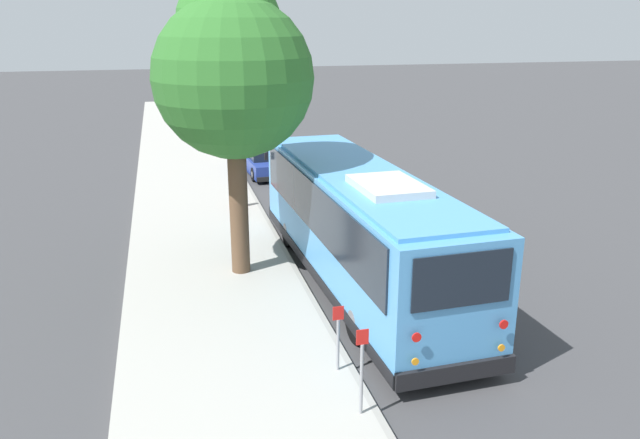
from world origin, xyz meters
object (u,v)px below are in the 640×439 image
object	(u,v)px
shuttle_bus	(358,221)
parked_sedan_silver	(233,119)
parked_sedan_navy	(247,135)
street_tree	(232,68)
parked_sedan_blue	(264,161)
sign_post_near	(362,371)
fire_hydrant	(243,196)
parked_sedan_white	(222,107)
sign_post_far	(338,337)

from	to	relation	value
shuttle_bus	parked_sedan_silver	xyz separation A→B (m)	(25.89, 0.31, -1.15)
parked_sedan_navy	street_tree	world-z (taller)	street_tree
parked_sedan_blue	parked_sedan_navy	distance (m)	6.89
parked_sedan_blue	parked_sedan_navy	world-z (taller)	parked_sedan_blue
parked_sedan_silver	sign_post_near	size ratio (longest dim) A/B	2.72
parked_sedan_navy	sign_post_near	size ratio (longest dim) A/B	2.86
fire_hydrant	sign_post_near	bearing A→B (deg)	-178.74
street_tree	sign_post_near	bearing A→B (deg)	-170.58
parked_sedan_blue	parked_sedan_silver	distance (m)	12.92
shuttle_bus	parked_sedan_navy	world-z (taller)	shuttle_bus
parked_sedan_navy	parked_sedan_white	xyz separation A→B (m)	(12.50, 0.18, 0.02)
parked_sedan_blue	street_tree	bearing A→B (deg)	163.99
parked_sedan_navy	parked_sedan_silver	distance (m)	6.03
parked_sedan_navy	sign_post_near	bearing A→B (deg)	175.55
parked_sedan_navy	sign_post_near	world-z (taller)	sign_post_near
parked_sedan_white	sign_post_far	size ratio (longest dim) A/B	3.18
parked_sedan_blue	parked_sedan_white	xyz separation A→B (m)	(19.39, 0.03, 0.02)
street_tree	sign_post_near	distance (m)	8.63
shuttle_bus	sign_post_far	distance (m)	4.81
parked_sedan_blue	sign_post_far	bearing A→B (deg)	171.94
shuttle_bus	sign_post_near	size ratio (longest dim) A/B	6.90
street_tree	sign_post_far	world-z (taller)	street_tree
parked_sedan_white	parked_sedan_silver	bearing A→B (deg)	176.18
parked_sedan_navy	parked_sedan_silver	size ratio (longest dim) A/B	1.05
parked_sedan_silver	parked_sedan_navy	bearing A→B (deg)	-179.46
parked_sedan_white	parked_sedan_navy	bearing A→B (deg)	176.26
parked_sedan_white	sign_post_far	world-z (taller)	sign_post_far
parked_sedan_navy	parked_sedan_white	distance (m)	12.50
parked_sedan_navy	parked_sedan_blue	bearing A→B (deg)	177.74
parked_sedan_white	sign_post_near	distance (m)	38.25
shuttle_bus	parked_sedan_blue	distance (m)	13.03
parked_sedan_navy	sign_post_far	distance (m)	24.29
street_tree	parked_sedan_silver	bearing A→B (deg)	-6.19
parked_sedan_silver	fire_hydrant	size ratio (longest dim) A/B	5.50
parked_sedan_blue	sign_post_far	world-z (taller)	sign_post_far
sign_post_near	street_tree	bearing A→B (deg)	9.42
street_tree	sign_post_near	world-z (taller)	street_tree
parked_sedan_blue	fire_hydrant	size ratio (longest dim) A/B	5.29
parked_sedan_blue	street_tree	xyz separation A→B (m)	(-11.65, 2.61, 5.03)
parked_sedan_silver	parked_sedan_white	xyz separation A→B (m)	(6.47, 0.09, 0.01)
fire_hydrant	street_tree	bearing A→B (deg)	171.69
street_tree	sign_post_far	size ratio (longest dim) A/B	5.74
parked_sedan_navy	fire_hydrant	distance (m)	12.52
sign_post_near	fire_hydrant	bearing A→B (deg)	1.26
shuttle_bus	street_tree	world-z (taller)	street_tree
parked_sedan_white	sign_post_near	bearing A→B (deg)	173.34
shuttle_bus	fire_hydrant	xyz separation A→B (m)	(7.48, 2.07, -1.20)
shuttle_bus	parked_sedan_silver	bearing A→B (deg)	-1.36
sign_post_near	sign_post_far	xyz separation A→B (m)	(1.49, 0.00, -0.14)
shuttle_bus	sign_post_near	distance (m)	6.18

